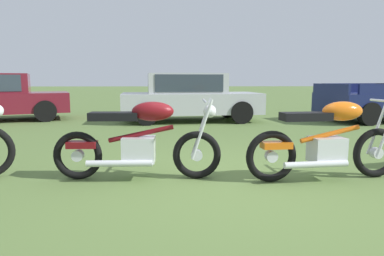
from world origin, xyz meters
TOP-DOWN VIEW (x-y plane):
  - ground_plane at (0.00, 0.00)m, footprint 120.00×120.00m
  - motorcycle_maroon at (-1.16, 0.12)m, footprint 2.11×0.64m
  - motorcycle_orange at (1.18, -0.01)m, footprint 2.05×0.66m
  - car_silver at (-0.31, 6.22)m, footprint 4.23×2.16m

SIDE VIEW (x-z plane):
  - ground_plane at x=0.00m, z-range 0.00..0.00m
  - motorcycle_maroon at x=-1.16m, z-range -0.02..1.00m
  - motorcycle_orange at x=1.18m, z-range -0.02..1.00m
  - car_silver at x=-0.31m, z-range 0.08..1.51m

